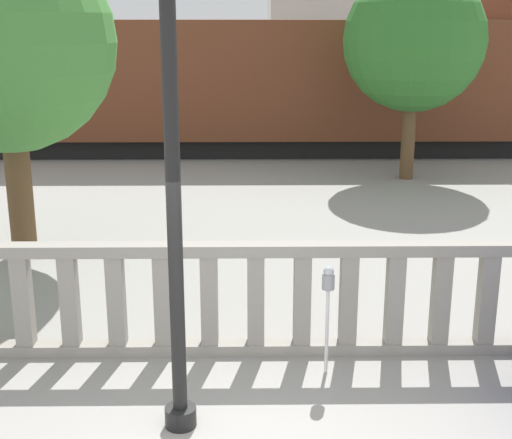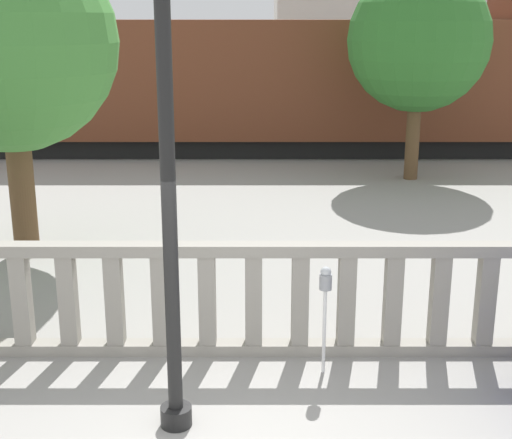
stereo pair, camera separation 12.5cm
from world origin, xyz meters
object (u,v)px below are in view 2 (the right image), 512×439
object	(u,v)px
lamppost	(167,114)
tree_left	(10,44)
tree_right	(420,41)
train_near	(163,84)
parking_meter	(326,291)

from	to	relation	value
lamppost	tree_left	bearing A→B (deg)	120.26
tree_left	tree_right	size ratio (longest dim) A/B	1.03
lamppost	tree_right	xyz separation A→B (m)	(4.70, 11.33, 0.30)
tree_left	train_near	bearing A→B (deg)	83.13
parking_meter	lamppost	bearing A→B (deg)	-144.89
parking_meter	tree_left	xyz separation A→B (m)	(-4.72, 4.31, 2.52)
parking_meter	tree_left	size ratio (longest dim) A/B	0.24
parking_meter	tree_left	bearing A→B (deg)	137.61
lamppost	train_near	xyz separation A→B (m)	(-1.99, 15.08, -1.07)
train_near	tree_right	size ratio (longest dim) A/B	5.08
lamppost	train_near	distance (m)	15.25
train_near	lamppost	bearing A→B (deg)	-82.48
lamppost	tree_right	distance (m)	12.27
lamppost	tree_left	world-z (taller)	lamppost
parking_meter	tree_right	xyz separation A→B (m)	(3.13, 10.23, 2.40)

